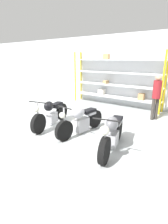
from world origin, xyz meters
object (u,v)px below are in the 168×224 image
(motorcycle_black, at_px, (51,114))
(motorcycle_silver, at_px, (81,120))
(shelving_rack, at_px, (115,80))
(motorcycle_grey, at_px, (112,133))
(person_browsing, at_px, (157,93))

(motorcycle_black, bearing_deg, motorcycle_silver, 81.64)
(shelving_rack, bearing_deg, motorcycle_silver, -79.50)
(shelving_rack, relative_size, motorcycle_silver, 2.28)
(motorcycle_grey, xyz_separation_m, person_browsing, (0.25, 3.29, 0.60))
(shelving_rack, xyz_separation_m, motorcycle_black, (-0.56, -4.06, -0.88))
(shelving_rack, xyz_separation_m, motorcycle_silver, (0.74, -3.97, -0.90))
(motorcycle_silver, bearing_deg, motorcycle_black, -79.46)
(shelving_rack, distance_m, motorcycle_silver, 4.14)
(motorcycle_grey, bearing_deg, motorcycle_black, -109.41)
(person_browsing, bearing_deg, motorcycle_grey, 122.80)
(motorcycle_black, distance_m, person_browsing, 4.19)
(motorcycle_silver, bearing_deg, person_browsing, 157.42)
(motorcycle_black, height_order, person_browsing, person_browsing)
(shelving_rack, height_order, person_browsing, shelving_rack)
(person_browsing, bearing_deg, motorcycle_silver, 98.04)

